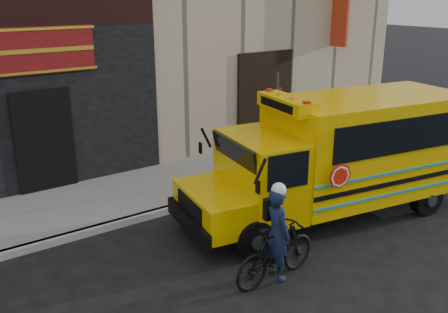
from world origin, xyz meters
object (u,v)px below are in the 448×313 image
school_bus (343,152)px  bicycle (276,252)px  cyclist (277,236)px  sign_pole (276,123)px

school_bus → bicycle: 3.53m
bicycle → cyclist: bearing=-52.0°
sign_pole → bicycle: sign_pole is taller
school_bus → sign_pole: size_ratio=2.39×
school_bus → bicycle: (-3.13, -1.33, -0.95)m
bicycle → sign_pole: bearing=-44.1°
school_bus → cyclist: (-3.09, -1.29, -0.65)m
sign_pole → bicycle: bearing=-130.6°
bicycle → school_bus: bearing=-70.5°
bicycle → cyclist: (0.04, 0.04, 0.30)m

